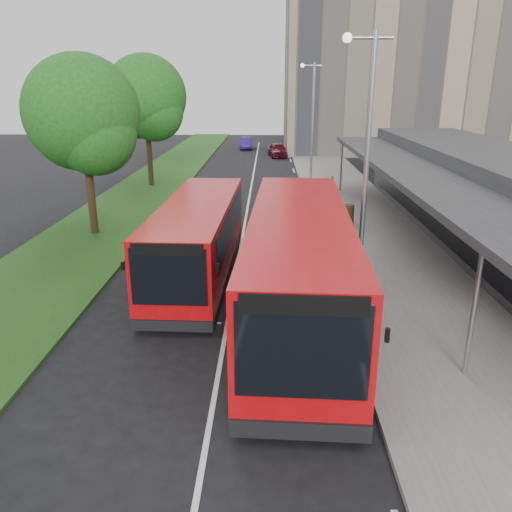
{
  "coord_description": "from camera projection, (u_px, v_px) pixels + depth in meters",
  "views": [
    {
      "loc": [
        1.18,
        -13.49,
        6.64
      ],
      "look_at": [
        0.81,
        1.58,
        1.5
      ],
      "focal_mm": 35.0,
      "sensor_mm": 36.0,
      "label": 1
    }
  ],
  "objects": [
    {
      "name": "pavement",
      "position": [
        339.0,
        189.0,
        33.7
      ],
      "size": [
        5.0,
        80.0,
        0.15
      ],
      "primitive_type": "cube",
      "color": "slate",
      "rests_on": "ground"
    },
    {
      "name": "grass_verge",
      "position": [
        148.0,
        188.0,
        34.01
      ],
      "size": [
        5.0,
        80.0,
        0.1
      ],
      "primitive_type": "cube",
      "color": "#1F4415",
      "rests_on": "ground"
    },
    {
      "name": "bollard",
      "position": [
        332.0,
        185.0,
        31.55
      ],
      "size": [
        0.23,
        0.23,
        1.13
      ],
      "primitive_type": "cylinder",
      "rotation": [
        0.0,
        0.0,
        -0.31
      ],
      "color": "#F6F00C",
      "rests_on": "pavement"
    },
    {
      "name": "litter_bin",
      "position": [
        349.0,
        214.0,
        24.65
      ],
      "size": [
        0.72,
        0.72,
        0.97
      ],
      "primitive_type": "cylinder",
      "rotation": [
        0.0,
        0.0,
        0.44
      ],
      "color": "#3B2B18",
      "rests_on": "pavement"
    },
    {
      "name": "lane_centre_line",
      "position": [
        248.0,
        206.0,
        29.13
      ],
      "size": [
        0.12,
        70.0,
        0.01
      ],
      "primitive_type": "cube",
      "color": "silver",
      "rests_on": "ground"
    },
    {
      "name": "car_far",
      "position": [
        246.0,
        143.0,
        55.54
      ],
      "size": [
        1.42,
        3.86,
        1.26
      ],
      "primitive_type": "imported",
      "rotation": [
        0.0,
        0.0,
        0.02
      ],
      "color": "navy",
      "rests_on": "ground"
    },
    {
      "name": "tree_mid",
      "position": [
        83.0,
        120.0,
        21.98
      ],
      "size": [
        5.02,
        5.02,
        8.07
      ],
      "color": "#382116",
      "rests_on": "ground"
    },
    {
      "name": "station_building",
      "position": [
        491.0,
        198.0,
        21.6
      ],
      "size": [
        7.7,
        26.0,
        4.0
      ],
      "color": "#2C2C2E",
      "rests_on": "ground"
    },
    {
      "name": "ground",
      "position": [
        228.0,
        320.0,
        14.94
      ],
      "size": [
        120.0,
        120.0,
        0.0
      ],
      "primitive_type": "plane",
      "color": "black",
      "rests_on": "ground"
    },
    {
      "name": "bus_second",
      "position": [
        199.0,
        238.0,
        18.04
      ],
      "size": [
        2.79,
        9.86,
        2.77
      ],
      "rotation": [
        0.0,
        0.0,
        -0.03
      ],
      "color": "#BD0A0F",
      "rests_on": "ground"
    },
    {
      "name": "lamp_post_far",
      "position": [
        312.0,
        116.0,
        34.14
      ],
      "size": [
        1.44,
        0.28,
        8.0
      ],
      "color": "gray",
      "rests_on": "pavement"
    },
    {
      "name": "tree_far",
      "position": [
        146.0,
        102.0,
        33.2
      ],
      "size": [
        5.43,
        5.43,
        8.73
      ],
      "color": "#382116",
      "rests_on": "ground"
    },
    {
      "name": "bus_main",
      "position": [
        298.0,
        267.0,
        14.49
      ],
      "size": [
        3.46,
        11.65,
        3.27
      ],
      "rotation": [
        0.0,
        0.0,
        -0.05
      ],
      "color": "#BD0A0F",
      "rests_on": "ground"
    },
    {
      "name": "office_block",
      "position": [
        393.0,
        62.0,
        51.45
      ],
      "size": [
        22.0,
        12.0,
        18.0
      ],
      "primitive_type": "cube",
      "color": "gray",
      "rests_on": "ground"
    },
    {
      "name": "lamp_post_near",
      "position": [
        365.0,
        153.0,
        15.21
      ],
      "size": [
        1.44,
        0.28,
        8.0
      ],
      "color": "gray",
      "rests_on": "pavement"
    },
    {
      "name": "car_near",
      "position": [
        278.0,
        150.0,
        49.32
      ],
      "size": [
        2.1,
        4.14,
        1.35
      ],
      "primitive_type": "imported",
      "rotation": [
        0.0,
        0.0,
        0.13
      ],
      "color": "#500B19",
      "rests_on": "ground"
    },
    {
      "name": "kerb_dashes",
      "position": [
        300.0,
        192.0,
        32.84
      ],
      "size": [
        0.12,
        56.0,
        0.01
      ],
      "color": "silver",
      "rests_on": "ground"
    }
  ]
}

